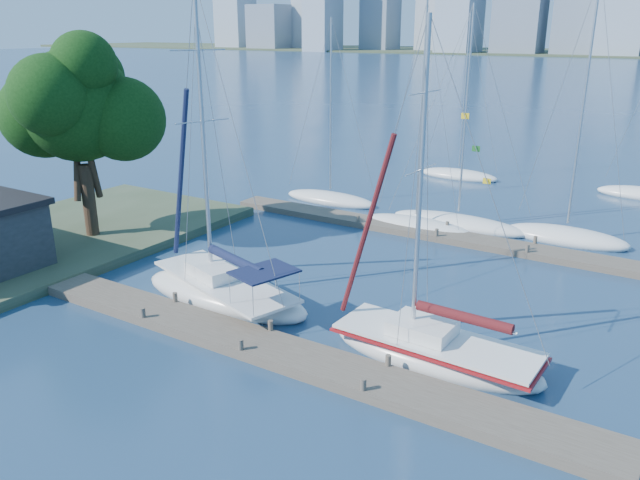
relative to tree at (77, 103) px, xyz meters
The scene contains 12 objects.
ground 17.70m from the tree, 17.83° to the right, with size 700.00×700.00×0.00m, color navy.
near_dock 17.61m from the tree, 17.83° to the right, with size 26.00×2.00×0.40m, color #4E4539.
far_dock 21.79m from the tree, 32.93° to the left, with size 30.00×1.80×0.36m, color #4E4539.
shore 7.90m from the tree, 134.26° to the right, with size 12.00×22.00×0.50m, color #38472D.
tree is the anchor object (origin of this frame).
sailboat_navy 13.27m from the tree, 10.73° to the right, with size 9.03×5.24×13.87m.
sailboat_maroon 22.30m from the tree, ahead, with size 7.97×2.90×12.39m.
bg_boat_0 17.60m from the tree, 65.16° to the left, with size 6.95×2.17×12.40m.
bg_boat_1 20.01m from the tree, 40.24° to the left, with size 7.11×4.66×13.18m.
bg_boat_2 22.47m from the tree, 40.24° to the left, with size 8.54×5.42×13.05m.
bg_boat_3 27.54m from the tree, 32.83° to the left, with size 7.13×4.89×14.45m.
bg_boat_6 29.70m from the tree, 66.16° to the left, with size 6.56×2.84×12.80m.
Camera 1 is at (13.04, -16.34, 11.37)m, focal length 35.00 mm.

